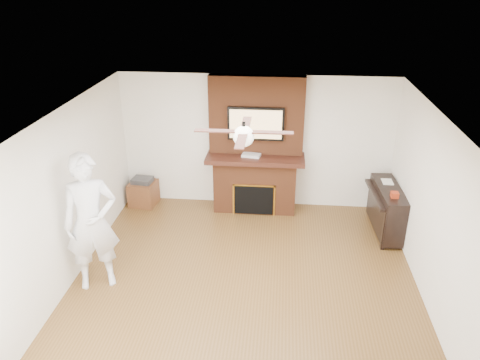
# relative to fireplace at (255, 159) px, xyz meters

# --- Properties ---
(room_shell) EXTENTS (5.36, 5.86, 2.86)m
(room_shell) POSITION_rel_fireplace_xyz_m (0.00, -2.55, 0.25)
(room_shell) COLOR #573919
(room_shell) RESTS_ON ground
(fireplace) EXTENTS (1.78, 0.64, 2.50)m
(fireplace) POSITION_rel_fireplace_xyz_m (0.00, 0.00, 0.00)
(fireplace) COLOR brown
(fireplace) RESTS_ON ground
(tv) EXTENTS (1.00, 0.08, 0.60)m
(tv) POSITION_rel_fireplace_xyz_m (0.00, -0.05, 0.68)
(tv) COLOR black
(tv) RESTS_ON fireplace
(ceiling_fan) EXTENTS (1.21, 1.21, 0.31)m
(ceiling_fan) POSITION_rel_fireplace_xyz_m (-0.00, -2.55, 1.34)
(ceiling_fan) COLOR black
(ceiling_fan) RESTS_ON room_shell
(person) EXTENTS (0.87, 0.74, 2.01)m
(person) POSITION_rel_fireplace_xyz_m (-2.10, -2.56, 0.01)
(person) COLOR silver
(person) RESTS_ON ground
(side_table) EXTENTS (0.53, 0.53, 0.55)m
(side_table) POSITION_rel_fireplace_xyz_m (-2.15, -0.07, -0.74)
(side_table) COLOR brown
(side_table) RESTS_ON ground
(piano) EXTENTS (0.53, 1.29, 0.92)m
(piano) POSITION_rel_fireplace_xyz_m (2.30, -0.68, -0.55)
(piano) COLOR black
(piano) RESTS_ON ground
(cable_box) EXTENTS (0.35, 0.24, 0.05)m
(cable_box) POSITION_rel_fireplace_xyz_m (-0.07, -0.10, 0.11)
(cable_box) COLOR silver
(cable_box) RESTS_ON fireplace
(candle_orange) EXTENTS (0.07, 0.07, 0.11)m
(candle_orange) POSITION_rel_fireplace_xyz_m (-0.11, -0.21, -0.94)
(candle_orange) COLOR #C66017
(candle_orange) RESTS_ON ground
(candle_cream) EXTENTS (0.08, 0.08, 0.10)m
(candle_cream) POSITION_rel_fireplace_xyz_m (0.15, -0.21, -0.95)
(candle_cream) COLOR #FEEECA
(candle_cream) RESTS_ON ground
(candle_blue) EXTENTS (0.06, 0.06, 0.08)m
(candle_blue) POSITION_rel_fireplace_xyz_m (0.29, -0.17, -0.96)
(candle_blue) COLOR teal
(candle_blue) RESTS_ON ground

